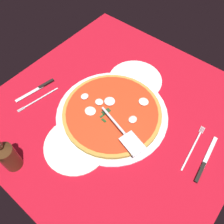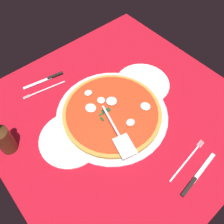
% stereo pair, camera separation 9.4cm
% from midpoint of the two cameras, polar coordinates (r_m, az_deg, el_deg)
% --- Properties ---
extents(ground_plane, '(0.98, 0.98, 0.01)m').
position_cam_midpoint_polar(ground_plane, '(0.97, 4.46, -0.59)').
color(ground_plane, '#AE0F1F').
extents(checker_pattern, '(0.98, 0.98, 0.00)m').
position_cam_midpoint_polar(checker_pattern, '(0.96, 4.48, -0.44)').
color(checker_pattern, silver).
rests_on(checker_pattern, ground_plane).
extents(pizza_pan, '(0.45, 0.45, 0.01)m').
position_cam_midpoint_polar(pizza_pan, '(0.95, 2.82, -0.71)').
color(pizza_pan, silver).
rests_on(pizza_pan, ground_plane).
extents(dinner_plate_left, '(0.24, 0.24, 0.01)m').
position_cam_midpoint_polar(dinner_plate_left, '(0.90, -7.09, -6.79)').
color(dinner_plate_left, white).
rests_on(dinner_plate_left, ground_plane).
extents(dinner_plate_right, '(0.24, 0.24, 0.01)m').
position_cam_midpoint_polar(dinner_plate_right, '(1.07, 9.93, 6.70)').
color(dinner_plate_right, white).
rests_on(dinner_plate_right, ground_plane).
extents(pizza, '(0.40, 0.40, 0.03)m').
position_cam_midpoint_polar(pizza, '(0.94, 2.86, -0.19)').
color(pizza, '#B58937').
rests_on(pizza, pizza_pan).
extents(pizza_server, '(0.09, 0.23, 0.01)m').
position_cam_midpoint_polar(pizza_server, '(0.86, 4.55, -5.46)').
color(pizza_server, silver).
rests_on(pizza_server, pizza).
extents(place_setting_near, '(0.22, 0.15, 0.01)m').
position_cam_midpoint_polar(place_setting_near, '(0.91, 21.74, -13.17)').
color(place_setting_near, white).
rests_on(place_setting_near, ground_plane).
extents(place_setting_far, '(0.22, 0.15, 0.01)m').
position_cam_midpoint_polar(place_setting_far, '(1.08, -13.42, 6.36)').
color(place_setting_far, white).
rests_on(place_setting_far, ground_plane).
extents(beer_bottle, '(0.06, 0.06, 0.22)m').
position_cam_midpoint_polar(beer_bottle, '(0.88, -22.50, -6.03)').
color(beer_bottle, '#492C16').
rests_on(beer_bottle, ground_plane).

